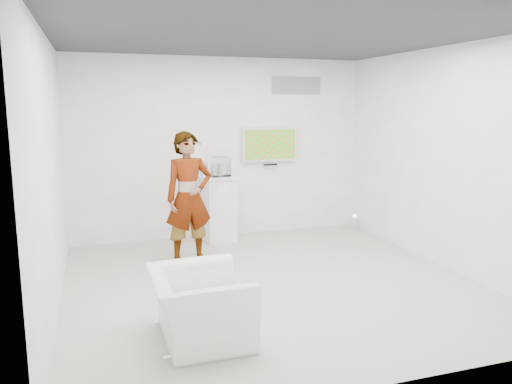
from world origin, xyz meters
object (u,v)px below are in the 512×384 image
armchair (200,306)px  person (189,198)px  floor_uplight (354,223)px  pedestal (219,208)px  tv (270,144)px

armchair → person: bearing=-8.9°
floor_uplight → pedestal: bearing=178.1°
person → floor_uplight: (3.15, 0.90, -0.79)m
tv → armchair: (-2.01, -3.69, -1.22)m
person → floor_uplight: size_ratio=6.91×
person → armchair: 2.53m
pedestal → floor_uplight: 2.51m
floor_uplight → person: bearing=-164.0°
pedestal → floor_uplight: bearing=-1.9°
tv → pedestal: size_ratio=0.93×
tv → person: 2.17m
tv → person: (-1.66, -1.26, -0.62)m
person → floor_uplight: person is taller
tv → floor_uplight: 2.09m
armchair → floor_uplight: 4.84m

